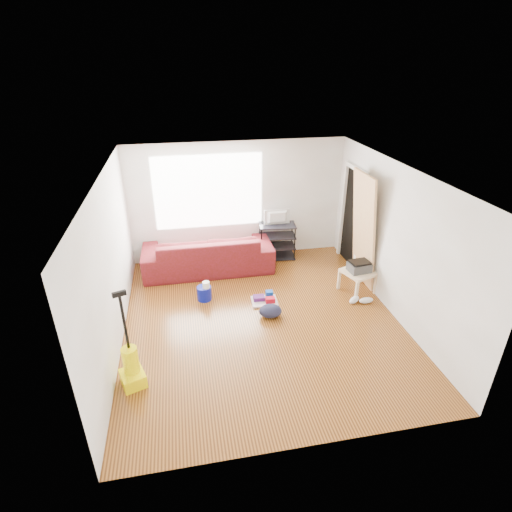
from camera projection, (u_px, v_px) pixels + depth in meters
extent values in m
cube|color=#44250E|center=(261.00, 319.00, 6.74)|extent=(4.50, 5.00, 0.01)
cube|color=silver|center=(262.00, 174.00, 5.62)|extent=(4.50, 5.00, 0.01)
cube|color=beige|center=(238.00, 201.00, 8.37)|extent=(4.50, 0.01, 2.50)
cube|color=beige|center=(312.00, 362.00, 3.99)|extent=(4.50, 0.01, 2.50)
cube|color=beige|center=(111.00, 266.00, 5.80)|extent=(0.01, 5.00, 2.50)
cube|color=beige|center=(396.00, 242.00, 6.56)|extent=(0.01, 5.00, 2.50)
cube|color=white|center=(209.00, 192.00, 8.14)|extent=(2.20, 0.01, 1.50)
cube|color=white|center=(360.00, 227.00, 7.76)|extent=(0.06, 0.08, 2.00)
cube|color=white|center=(342.00, 211.00, 8.55)|extent=(0.06, 0.08, 2.00)
cube|color=white|center=(356.00, 169.00, 7.69)|extent=(0.06, 0.98, 0.08)
cube|color=black|center=(352.00, 219.00, 8.16)|extent=(0.01, 0.86, 1.98)
imported|color=#48110A|center=(209.00, 269.00, 8.33)|extent=(2.62, 1.02, 0.76)
cube|color=black|center=(277.00, 256.00, 8.81)|extent=(0.81, 0.52, 0.03)
cube|color=black|center=(277.00, 246.00, 8.70)|extent=(0.81, 0.52, 0.03)
cube|color=black|center=(277.00, 236.00, 8.59)|extent=(0.81, 0.52, 0.03)
cube|color=black|center=(277.00, 225.00, 8.48)|extent=(0.81, 0.52, 0.03)
cylinder|color=black|center=(261.00, 246.00, 8.45)|extent=(0.03, 0.03, 0.77)
cylinder|color=black|center=(260.00, 238.00, 8.79)|extent=(0.03, 0.03, 0.77)
cylinder|color=black|center=(295.00, 244.00, 8.51)|extent=(0.03, 0.03, 0.77)
cylinder|color=black|center=(292.00, 237.00, 8.85)|extent=(0.03, 0.03, 0.77)
imported|color=black|center=(278.00, 218.00, 8.40)|extent=(0.56, 0.07, 0.32)
cube|color=#DAB88E|center=(359.00, 272.00, 7.38)|extent=(0.67, 0.67, 0.05)
cube|color=#DAB88E|center=(357.00, 291.00, 7.18)|extent=(0.05, 0.05, 0.38)
cube|color=#DAB88E|center=(339.00, 280.00, 7.55)|extent=(0.05, 0.05, 0.38)
cube|color=#DAB88E|center=(376.00, 284.00, 7.40)|extent=(0.05, 0.05, 0.38)
cube|color=#DAB88E|center=(358.00, 274.00, 7.77)|extent=(0.05, 0.05, 0.38)
cube|color=#373737|center=(359.00, 267.00, 7.33)|extent=(0.42, 0.34, 0.16)
cube|color=black|center=(360.00, 262.00, 7.29)|extent=(0.37, 0.30, 0.04)
cylinder|color=#081290|center=(205.00, 299.00, 7.30)|extent=(0.29, 0.29, 0.26)
cylinder|color=white|center=(206.00, 291.00, 7.19)|extent=(0.13, 0.13, 0.12)
cube|color=beige|center=(264.00, 301.00, 7.21)|extent=(0.48, 0.39, 0.04)
cube|color=red|center=(270.00, 300.00, 7.13)|extent=(0.17, 0.12, 0.09)
cube|color=#4A1B61|center=(259.00, 298.00, 7.21)|extent=(0.21, 0.16, 0.07)
cube|color=#0B3C9C|center=(269.00, 294.00, 7.27)|extent=(0.13, 0.12, 0.13)
ellipsoid|color=black|center=(270.00, 316.00, 6.83)|extent=(0.42, 0.36, 0.21)
ellipsoid|color=silver|center=(354.00, 300.00, 7.18)|extent=(0.29, 0.25, 0.11)
ellipsoid|color=silver|center=(366.00, 300.00, 7.17)|extent=(0.27, 0.12, 0.11)
cube|color=#FFEE00|center=(133.00, 378.00, 5.38)|extent=(0.39, 0.42, 0.19)
cylinder|color=#FFEE00|center=(131.00, 360.00, 5.30)|extent=(0.21, 0.21, 0.37)
cylinder|color=black|center=(124.00, 322.00, 5.07)|extent=(0.04, 0.04, 0.79)
cube|color=black|center=(119.00, 294.00, 4.87)|extent=(0.17, 0.10, 0.06)
cube|color=tan|center=(357.00, 280.00, 7.91)|extent=(0.27, 0.87, 2.16)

